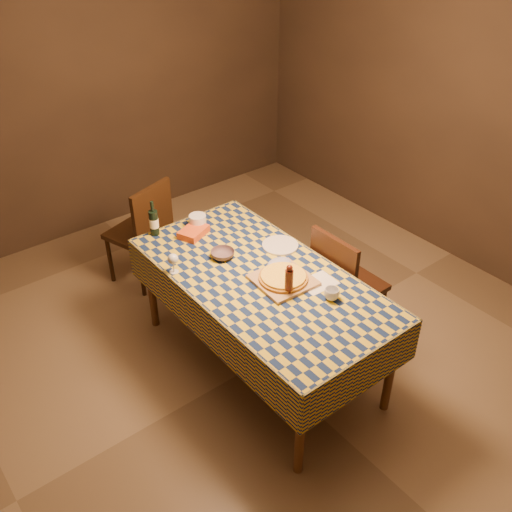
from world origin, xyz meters
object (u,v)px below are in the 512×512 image
(white_plate, at_px, (280,245))
(chair_far, at_px, (144,228))
(bowl, at_px, (223,254))
(cutting_board, at_px, (283,280))
(pizza, at_px, (283,277))
(chair_right, at_px, (343,281))
(dining_table, at_px, (261,285))
(wine_bottle, at_px, (154,222))

(white_plate, distance_m, chair_far, 1.28)
(bowl, relative_size, white_plate, 0.64)
(cutting_board, relative_size, bowl, 2.15)
(cutting_board, relative_size, pizza, 0.97)
(chair_far, bearing_deg, pizza, -82.30)
(bowl, xyz_separation_m, white_plate, (0.39, -0.14, -0.02))
(white_plate, distance_m, chair_right, 0.52)
(bowl, height_order, chair_right, chair_right)
(cutting_board, bearing_deg, pizza, 180.00)
(pizza, xyz_separation_m, white_plate, (0.25, 0.32, -0.03))
(white_plate, xyz_separation_m, chair_far, (-0.45, 1.17, -0.25))
(pizza, relative_size, chair_right, 0.38)
(dining_table, relative_size, cutting_board, 5.34)
(wine_bottle, bearing_deg, cutting_board, -70.62)
(white_plate, bearing_deg, cutting_board, -127.66)
(chair_far, bearing_deg, white_plate, -68.89)
(bowl, distance_m, wine_bottle, 0.58)
(dining_table, xyz_separation_m, pizza, (0.07, -0.13, 0.11))
(wine_bottle, xyz_separation_m, white_plate, (0.60, -0.68, -0.09))
(chair_right, bearing_deg, bowl, 145.78)
(pizza, bearing_deg, white_plate, 52.34)
(pizza, height_order, chair_far, chair_far)
(bowl, distance_m, white_plate, 0.42)
(wine_bottle, relative_size, chair_right, 0.28)
(bowl, xyz_separation_m, chair_right, (0.70, -0.47, -0.27))
(cutting_board, xyz_separation_m, pizza, (-0.00, 0.00, 0.03))
(pizza, relative_size, white_plate, 1.42)
(chair_right, bearing_deg, cutting_board, 178.64)
(wine_bottle, bearing_deg, pizza, -70.62)
(dining_table, distance_m, white_plate, 0.38)
(dining_table, bearing_deg, cutting_board, -60.73)
(cutting_board, xyz_separation_m, chair_right, (0.55, -0.01, -0.26))
(pizza, bearing_deg, chair_right, -1.36)
(cutting_board, xyz_separation_m, chair_far, (-0.20, 1.49, -0.26))
(dining_table, bearing_deg, chair_right, -13.18)
(dining_table, relative_size, pizza, 5.17)
(cutting_board, xyz_separation_m, white_plate, (0.25, 0.32, -0.00))
(pizza, xyz_separation_m, wine_bottle, (-0.35, 1.00, 0.06))
(cutting_board, distance_m, chair_far, 1.53)
(pizza, xyz_separation_m, chair_right, (0.55, -0.01, -0.28))
(chair_far, bearing_deg, chair_right, -63.39)
(pizza, distance_m, white_plate, 0.41)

